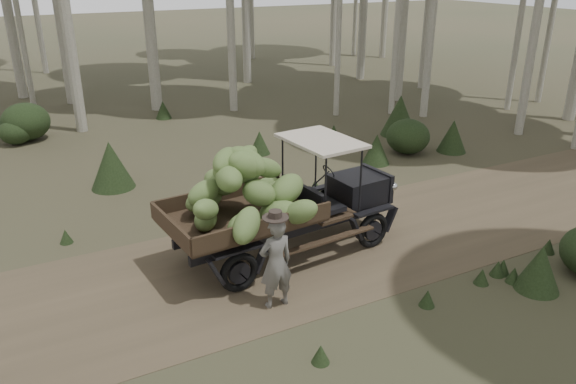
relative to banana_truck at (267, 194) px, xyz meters
name	(u,v)px	position (x,y,z in m)	size (l,w,h in m)	color
ground	(247,269)	(-0.51, -0.17, -1.37)	(120.00, 120.00, 0.00)	#473D2B
dirt_track	(247,269)	(-0.51, -0.17, -1.36)	(70.00, 4.00, 0.01)	brown
banana_truck	(267,194)	(0.00, 0.00, 0.00)	(4.91, 2.50, 2.40)	black
farmer	(276,262)	(-0.57, -1.49, -0.55)	(0.58, 0.43, 1.73)	#5D5A55
undergrowth	(232,228)	(-0.48, 0.58, -0.85)	(22.13, 23.53, 1.33)	#233319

